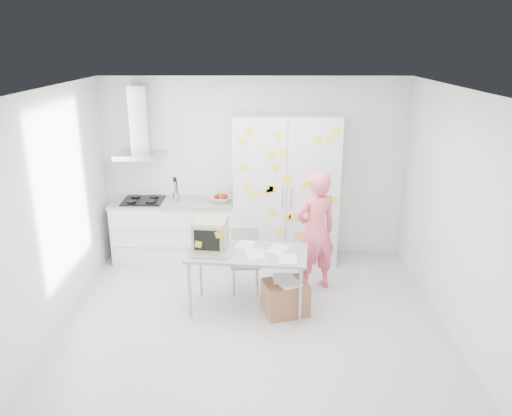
{
  "coord_description": "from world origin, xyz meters",
  "views": [
    {
      "loc": [
        0.07,
        -5.31,
        3.18
      ],
      "look_at": [
        0.03,
        0.72,
        1.15
      ],
      "focal_mm": 35.0,
      "sensor_mm": 36.0,
      "label": 1
    }
  ],
  "objects_px": {
    "desk": "(224,242)",
    "chair": "(245,256)",
    "cardboard_box": "(285,297)",
    "person": "(315,232)"
  },
  "relations": [
    {
      "from": "person",
      "to": "desk",
      "type": "xyz_separation_m",
      "value": [
        -1.16,
        -0.5,
        0.05
      ]
    },
    {
      "from": "desk",
      "to": "person",
      "type": "bearing_deg",
      "value": 29.23
    },
    {
      "from": "person",
      "to": "cardboard_box",
      "type": "height_order",
      "value": "person"
    },
    {
      "from": "desk",
      "to": "chair",
      "type": "height_order",
      "value": "desk"
    },
    {
      "from": "desk",
      "to": "cardboard_box",
      "type": "bearing_deg",
      "value": -6.07
    },
    {
      "from": "desk",
      "to": "chair",
      "type": "distance_m",
      "value": 0.65
    },
    {
      "from": "person",
      "to": "desk",
      "type": "relative_size",
      "value": 1.09
    },
    {
      "from": "chair",
      "to": "person",
      "type": "bearing_deg",
      "value": -0.76
    },
    {
      "from": "desk",
      "to": "cardboard_box",
      "type": "distance_m",
      "value": 1.0
    },
    {
      "from": "desk",
      "to": "cardboard_box",
      "type": "height_order",
      "value": "desk"
    }
  ]
}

